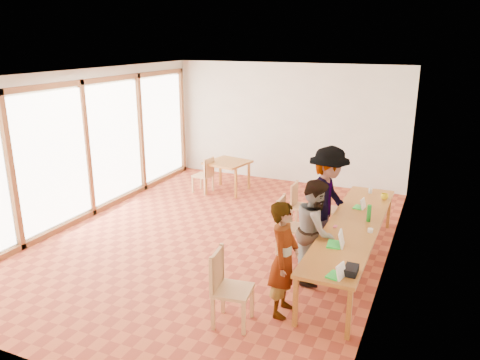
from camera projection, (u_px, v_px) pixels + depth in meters
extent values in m
plane|color=#AF4B2A|center=(218.00, 237.00, 8.75)|extent=(8.00, 8.00, 0.00)
cube|color=beige|center=(288.00, 124.00, 11.81)|extent=(6.00, 0.10, 3.00)
cube|color=beige|center=(43.00, 249.00, 4.81)|extent=(6.00, 0.10, 3.00)
cube|color=beige|center=(392.00, 180.00, 7.15)|extent=(0.10, 8.00, 3.00)
cube|color=white|center=(86.00, 145.00, 9.46)|extent=(0.10, 8.00, 3.00)
cube|color=white|center=(216.00, 73.00, 7.87)|extent=(6.00, 8.00, 0.04)
cube|color=#B16427|center=(354.00, 226.00, 7.42)|extent=(0.80, 4.00, 0.05)
cube|color=#B16427|center=(296.00, 302.00, 5.97)|extent=(0.06, 0.06, 0.70)
cube|color=#B16427|center=(354.00, 206.00, 9.36)|extent=(0.06, 0.06, 0.70)
cube|color=#B16427|center=(349.00, 314.00, 5.71)|extent=(0.06, 0.06, 0.70)
cube|color=#B16427|center=(389.00, 211.00, 9.10)|extent=(0.06, 0.06, 0.70)
cube|color=#B16427|center=(228.00, 162.00, 11.16)|extent=(0.90, 0.90, 0.05)
cube|color=#B16427|center=(206.00, 180.00, 11.08)|extent=(0.05, 0.05, 0.70)
cube|color=#B16427|center=(220.00, 172.00, 11.76)|extent=(0.05, 0.05, 0.70)
cube|color=#B16427|center=(236.00, 184.00, 10.78)|extent=(0.05, 0.05, 0.70)
cube|color=#B16427|center=(249.00, 175.00, 11.46)|extent=(0.05, 0.05, 0.70)
cube|color=#E0AF70|center=(233.00, 290.00, 5.99)|extent=(0.53, 0.53, 0.04)
cube|color=#E0AF70|center=(217.00, 269.00, 5.97)|extent=(0.11, 0.47, 0.49)
cube|color=#E0AF70|center=(292.00, 227.00, 8.02)|extent=(0.47, 0.47, 0.04)
cube|color=#E0AF70|center=(281.00, 211.00, 8.02)|extent=(0.06, 0.46, 0.48)
cube|color=#E0AF70|center=(303.00, 207.00, 9.09)|extent=(0.42, 0.42, 0.04)
cube|color=#E0AF70|center=(294.00, 194.00, 9.09)|extent=(0.05, 0.42, 0.44)
cube|color=#E0AF70|center=(328.00, 210.00, 8.91)|extent=(0.45, 0.45, 0.04)
cube|color=#E0AF70|center=(319.00, 196.00, 8.90)|extent=(0.06, 0.43, 0.45)
cube|color=#E0AF70|center=(203.00, 176.00, 11.20)|extent=(0.45, 0.45, 0.04)
cube|color=#E0AF70|center=(209.00, 167.00, 11.04)|extent=(0.08, 0.41, 0.43)
imported|color=gray|center=(284.00, 259.00, 6.15)|extent=(0.40, 0.59, 1.59)
imported|color=gray|center=(315.00, 230.00, 7.05)|extent=(0.75, 0.88, 1.60)
imported|color=gray|center=(327.00, 201.00, 7.90)|extent=(0.88, 1.31, 1.88)
cube|color=#28D83D|center=(335.00, 275.00, 5.80)|extent=(0.21, 0.25, 0.02)
cube|color=white|center=(341.00, 271.00, 5.73)|extent=(0.11, 0.22, 0.19)
cube|color=#28D83D|center=(334.00, 244.00, 6.65)|extent=(0.22, 0.29, 0.03)
cube|color=white|center=(341.00, 239.00, 6.60)|extent=(0.10, 0.25, 0.22)
cube|color=#28D83D|center=(359.00, 207.00, 8.12)|extent=(0.18, 0.23, 0.02)
cube|color=white|center=(363.00, 204.00, 8.06)|extent=(0.09, 0.20, 0.18)
imported|color=yellow|center=(385.00, 197.00, 8.54)|extent=(0.15, 0.15, 0.11)
cylinder|color=#1C8024|center=(369.00, 213.00, 7.49)|extent=(0.07, 0.07, 0.28)
cylinder|color=silver|center=(370.00, 191.00, 8.88)|extent=(0.07, 0.07, 0.09)
cylinder|color=white|center=(370.00, 230.00, 7.10)|extent=(0.08, 0.08, 0.06)
cube|color=#BB3A58|center=(335.00, 226.00, 7.30)|extent=(0.05, 0.10, 0.01)
cube|color=black|center=(351.00, 270.00, 5.86)|extent=(0.16, 0.26, 0.09)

